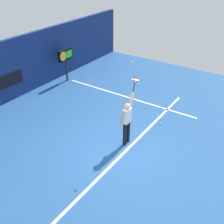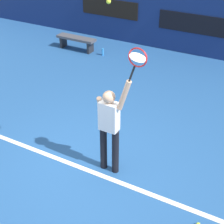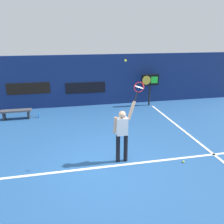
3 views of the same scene
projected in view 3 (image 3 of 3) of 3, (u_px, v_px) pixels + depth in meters
The scene contains 13 objects.
ground_plane at pixel (107, 164), 7.24m from camera, with size 18.00×18.00×0.00m, color #23518C.
back_wall at pixel (85, 81), 12.79m from camera, with size 18.00×0.20×2.82m, color navy.
sponsor_banner_center at pixel (86, 88), 12.80m from camera, with size 2.20×0.03×0.60m, color black.
sponsor_banner_portside at pixel (28, 89), 12.18m from camera, with size 2.20×0.03×0.60m, color black.
court_baseline at pixel (108, 167), 7.10m from camera, with size 10.00×0.10×0.01m, color white.
court_sideline at pixel (183, 130), 9.80m from camera, with size 0.10×7.00×0.01m, color white.
tennis_player at pixel (122, 132), 7.11m from camera, with size 0.66×0.31×1.98m.
tennis_racket at pixel (139, 88), 6.77m from camera, with size 0.39×0.27×0.63m.
tennis_ball at pixel (125, 61), 6.34m from camera, with size 0.07×0.07×0.07m, color #CCE033.
scoreboard_clock at pixel (150, 81), 12.79m from camera, with size 0.96×0.20×1.76m.
court_bench at pixel (16, 112), 10.99m from camera, with size 1.40×0.36×0.45m.
water_bottle at pixel (39, 115), 11.26m from camera, with size 0.07×0.07×0.24m, color #338CD8.
spare_ball at pixel (183, 162), 7.32m from camera, with size 0.07×0.07×0.07m, color #CCE033.
Camera 3 is at (-1.15, -6.23, 3.87)m, focal length 37.17 mm.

